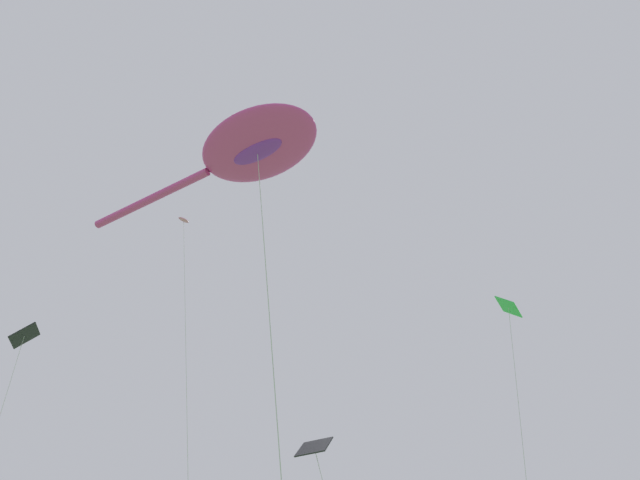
# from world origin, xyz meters

# --- Properties ---
(big_show_kite) EXTENTS (5.50, 10.62, 18.77)m
(big_show_kite) POSITION_xyz_m (-3.43, 10.63, 18.29)
(big_show_kite) COLOR #CC3899
(big_show_kite) RESTS_ON ground
(small_kite_box_yellow) EXTENTS (3.60, 1.67, 17.26)m
(small_kite_box_yellow) POSITION_xyz_m (10.16, 9.32, 16.06)
(small_kite_box_yellow) COLOR green
(small_kite_box_yellow) RESTS_ON ground
(small_kite_tiny_distant) EXTENTS (2.57, 1.95, 9.34)m
(small_kite_tiny_distant) POSITION_xyz_m (1.67, 12.89, 8.72)
(small_kite_tiny_distant) COLOR black
(small_kite_tiny_distant) RESTS_ON ground
(small_kite_triangle_green) EXTENTS (1.70, 3.01, 14.65)m
(small_kite_triangle_green) POSITION_xyz_m (-6.52, 21.70, 13.68)
(small_kite_triangle_green) COLOR black
(small_kite_triangle_green) RESTS_ON ground
(small_kite_delta_white) EXTENTS (4.89, 1.41, 24.55)m
(small_kite_delta_white) POSITION_xyz_m (-0.97, 21.44, 22.71)
(small_kite_delta_white) COLOR pink
(small_kite_delta_white) RESTS_ON ground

